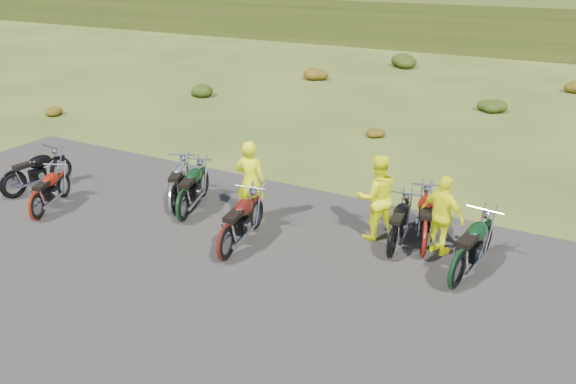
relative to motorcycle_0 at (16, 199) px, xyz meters
The scene contains 20 objects.
ground 6.47m from the motorcycle_0, ahead, with size 300.00×300.00×0.00m, color #354818.
gravel_pad 6.76m from the motorcycle_0, 16.66° to the right, with size 20.00×12.00×0.04m, color black.
hill_slope 50.48m from the motorcycle_0, 82.63° to the left, with size 300.00×46.00×3.00m, color #2C3812, non-canonical shape.
shrub_0 8.21m from the motorcycle_0, 132.36° to the left, with size 0.77×0.77×0.45m, color brown.
shrub_1 11.67m from the motorcycle_0, 103.02° to the left, with size 1.03×1.03×0.61m, color #21320C.
shrub_2 16.67m from the motorcycle_0, 89.06° to the left, with size 1.30×1.30×0.77m, color brown.
shrub_3 22.20m from the motorcycle_0, 81.78° to the left, with size 1.56×1.56×0.92m, color #21320C.
shrub_4 11.08m from the motorcycle_0, 56.75° to the left, with size 0.77×0.77×0.45m, color brown.
shrub_5 17.11m from the motorcycle_0, 58.36° to the left, with size 1.03×1.03×0.61m, color #21320C.
motorcycle_0 is the anchor object (origin of this frame).
motorcycle_1 1.65m from the motorcycle_0, 20.36° to the right, with size 1.91×0.64×1.00m, color maroon, non-canonical shape.
motorcycle_2 4.65m from the motorcycle_0, 11.65° to the left, with size 2.16×0.72×1.13m, color black, non-canonical shape.
motorcycle_3 4.24m from the motorcycle_0, 16.38° to the left, with size 2.08×0.69×1.09m, color #BBBCC1, non-canonical shape.
motorcycle_4 6.43m from the motorcycle_0, ahead, with size 2.17×0.72×1.14m, color #4B120C, non-canonical shape.
motorcycle_5 9.43m from the motorcycle_0, ahead, with size 1.94×0.65×1.01m, color black, non-canonical shape.
motorcycle_6 10.03m from the motorcycle_0, 11.04° to the left, with size 2.15×0.72×1.12m, color maroon, non-canonical shape.
motorcycle_7 10.75m from the motorcycle_0, ahead, with size 2.22×0.74×1.16m, color black, non-canonical shape.
person_middle 6.22m from the motorcycle_0, 16.24° to the left, with size 0.70×0.46×1.91m, color #DBE40C.
person_right_a 9.02m from the motorcycle_0, 14.63° to the left, with size 0.91×0.71×1.87m, color #DBE40C.
person_right_b 10.37m from the motorcycle_0, 12.39° to the left, with size 0.98×0.41×1.68m, color #DBE40C.
Camera 1 is at (5.69, -8.23, 5.67)m, focal length 35.00 mm.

